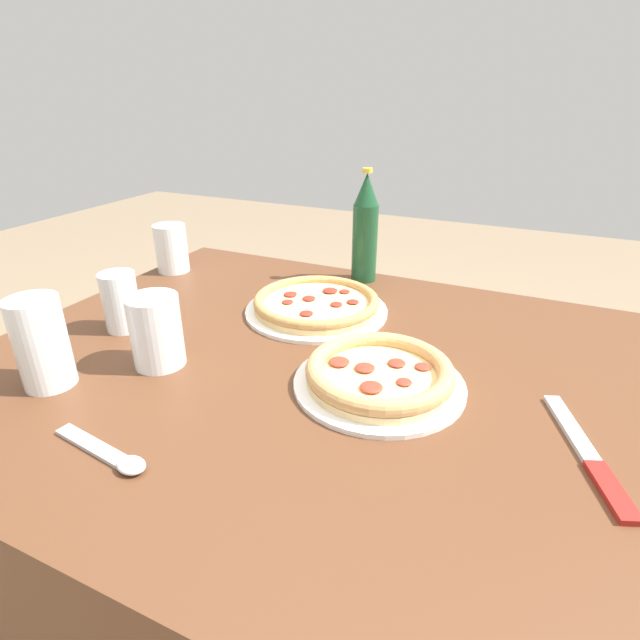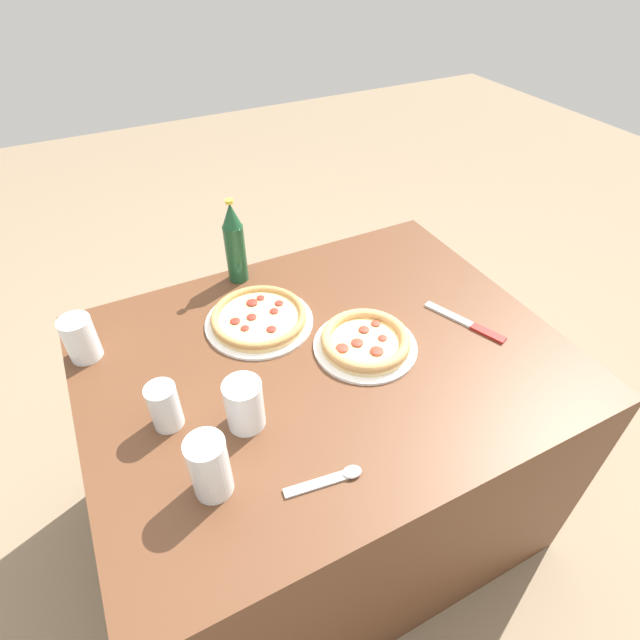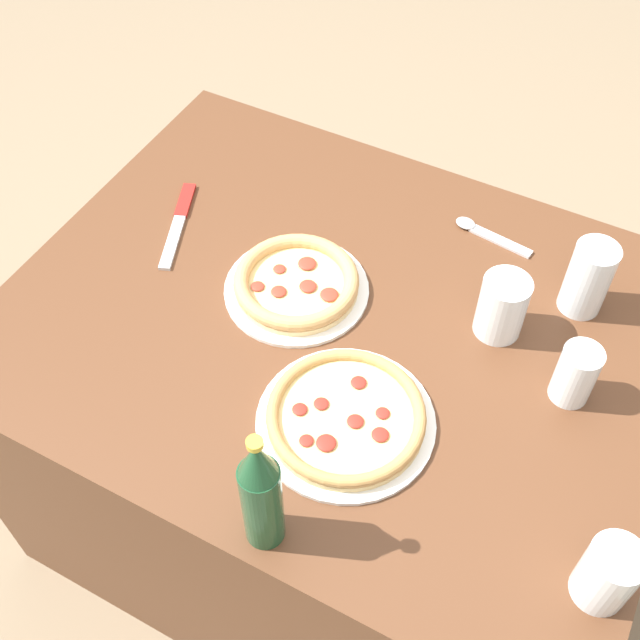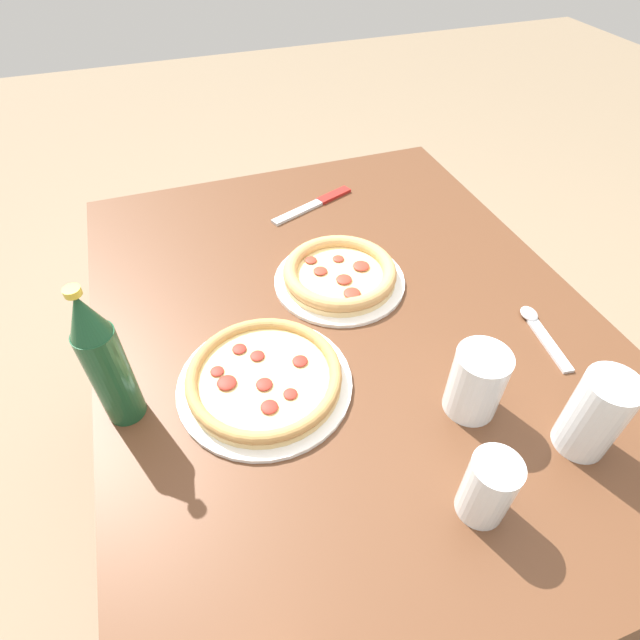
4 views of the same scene
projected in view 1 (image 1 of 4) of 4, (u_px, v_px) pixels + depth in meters
ground_plane at (323, 640)px, 1.13m from camera, size 8.00×8.00×0.00m
table at (324, 524)px, 0.98m from camera, size 1.17×0.92×0.72m
pizza_pepperoni at (316, 304)px, 1.01m from camera, size 0.29×0.29×0.04m
pizza_salami at (379, 375)px, 0.76m from camera, size 0.26×0.26×0.04m
glass_lemonade at (43, 348)px, 0.75m from camera, size 0.08×0.08×0.14m
glass_red_wine at (121, 305)px, 0.93m from camera, size 0.07×0.07×0.11m
glass_iced_tea at (172, 249)px, 1.22m from camera, size 0.08×0.08×0.12m
glass_cola at (157, 335)px, 0.81m from camera, size 0.08×0.08×0.12m
beer_bottle at (365, 229)px, 1.14m from camera, size 0.06×0.06×0.26m
knife at (589, 457)px, 0.62m from camera, size 0.11×0.23×0.01m
spoon at (112, 455)px, 0.62m from camera, size 0.16×0.05×0.01m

